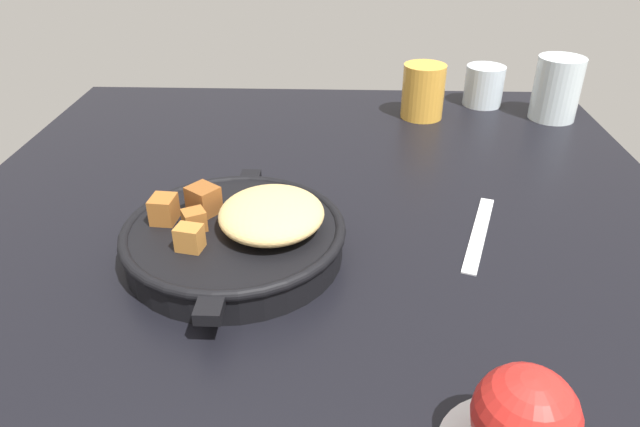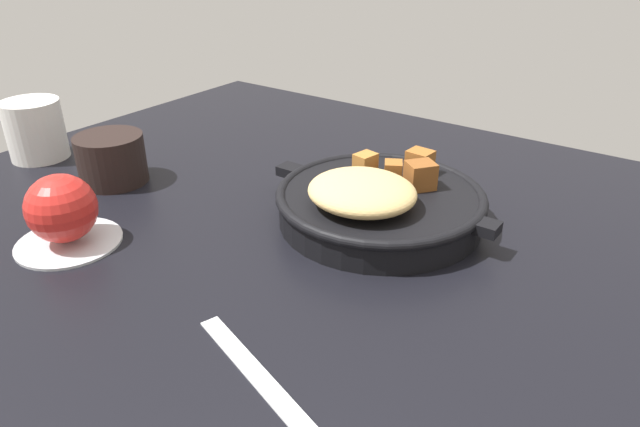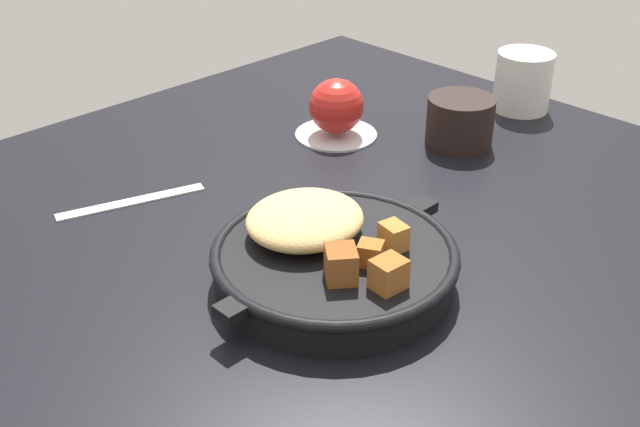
# 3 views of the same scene
# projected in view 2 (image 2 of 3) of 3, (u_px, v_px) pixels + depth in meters

# --- Properties ---
(ground_plane) EXTENTS (1.14, 0.92, 0.02)m
(ground_plane) POSITION_uv_depth(u_px,v_px,m) (338.00, 261.00, 0.61)
(ground_plane) COLOR black
(cast_iron_skillet) EXTENTS (0.28, 0.24, 0.07)m
(cast_iron_skillet) POSITION_uv_depth(u_px,v_px,m) (377.00, 201.00, 0.65)
(cast_iron_skillet) COLOR black
(cast_iron_skillet) RESTS_ON ground_plane
(saucer_plate) EXTENTS (0.11, 0.11, 0.01)m
(saucer_plate) POSITION_uv_depth(u_px,v_px,m) (69.00, 241.00, 0.61)
(saucer_plate) COLOR #B7BABF
(saucer_plate) RESTS_ON ground_plane
(red_apple) EXTENTS (0.07, 0.07, 0.07)m
(red_apple) POSITION_uv_depth(u_px,v_px,m) (61.00, 208.00, 0.60)
(red_apple) COLOR red
(red_apple) RESTS_ON saucer_plate
(butter_knife) EXTENTS (0.17, 0.07, 0.00)m
(butter_knife) POSITION_uv_depth(u_px,v_px,m) (259.00, 376.00, 0.43)
(butter_knife) COLOR silver
(butter_knife) RESTS_ON ground_plane
(coffee_mug_dark) EXTENTS (0.09, 0.09, 0.06)m
(coffee_mug_dark) POSITION_uv_depth(u_px,v_px,m) (111.00, 159.00, 0.74)
(coffee_mug_dark) COLOR black
(coffee_mug_dark) RESTS_ON ground_plane
(ceramic_mug_white) EXTENTS (0.08, 0.08, 0.08)m
(ceramic_mug_white) POSITION_uv_depth(u_px,v_px,m) (35.00, 130.00, 0.82)
(ceramic_mug_white) COLOR silver
(ceramic_mug_white) RESTS_ON ground_plane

